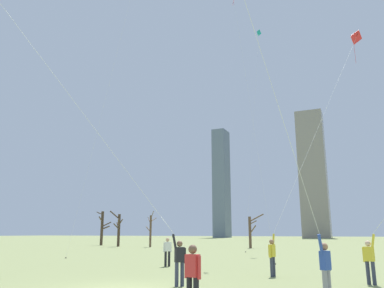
{
  "coord_description": "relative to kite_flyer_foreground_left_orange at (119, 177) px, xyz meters",
  "views": [
    {
      "loc": [
        7.78,
        -11.65,
        1.91
      ],
      "look_at": [
        0.0,
        6.0,
        6.41
      ],
      "focal_mm": 35.67,
      "sensor_mm": 36.0,
      "label": 1
    }
  ],
  "objects": [
    {
      "name": "distant_kite_drifting_left_teal",
      "position": [
        -1.77,
        30.52,
        18.99
      ],
      "size": [
        1.54,
        4.97,
        26.73
      ],
      "color": "teal",
      "rests_on": "ground"
    },
    {
      "name": "kite_flyer_far_back_red",
      "position": [
        5.15,
        8.6,
        0.13
      ],
      "size": [
        5.33,
        13.97,
        17.95
      ],
      "color": "#33384C",
      "rests_on": "ground"
    },
    {
      "name": "distant_kite_low_near_trees_pink",
      "position": [
        -0.37,
        17.1,
        16.6
      ],
      "size": [
        3.9,
        5.37,
        22.83
      ],
      "color": "pink",
      "rests_on": "ground"
    },
    {
      "name": "bare_tree_far_right_edge",
      "position": [
        -18.64,
        34.88,
        -1.59
      ],
      "size": [
        2.24,
        2.81,
        4.78
      ],
      "color": "brown",
      "rests_on": "ground"
    },
    {
      "name": "skyline_wide_slab",
      "position": [
        -7.57,
        137.17,
        19.93
      ],
      "size": [
        9.85,
        7.48,
        47.76
      ],
      "color": "gray",
      "rests_on": "ground"
    },
    {
      "name": "kite_flyer_midfield_right_yellow",
      "position": [
        6.16,
        -1.27,
        1.39
      ],
      "size": [
        3.99,
        7.49,
        18.31
      ],
      "color": "gray",
      "rests_on": "ground"
    },
    {
      "name": "bystander_far_off_by_trees",
      "position": [
        -2.47,
        8.75,
        -3.04
      ],
      "size": [
        0.38,
        0.4,
        1.62
      ],
      "color": "black",
      "rests_on": "ground"
    },
    {
      "name": "bystander_watching_nearby",
      "position": [
        4.18,
        -2.76,
        -3.04
      ],
      "size": [
        0.49,
        0.29,
        1.62
      ],
      "color": "black",
      "rests_on": "ground"
    },
    {
      "name": "bare_tree_center",
      "position": [
        -5.14,
        37.15,
        -1.73
      ],
      "size": [
        1.8,
        2.71,
        4.35
      ],
      "color": "brown",
      "rests_on": "ground"
    },
    {
      "name": "skyline_slender_spire",
      "position": [
        -43.42,
        135.04,
        17.89
      ],
      "size": [
        5.3,
        7.83,
        43.67
      ],
      "color": "slate",
      "rests_on": "ground"
    },
    {
      "name": "kite_flyer_foreground_left_orange",
      "position": [
        0.0,
        0.0,
        0.0
      ],
      "size": [
        10.92,
        8.71,
        18.41
      ],
      "color": "#33384C",
      "rests_on": "ground"
    },
    {
      "name": "bare_tree_right_of_center",
      "position": [
        -29.47,
        38.54,
        -1.12
      ],
      "size": [
        2.75,
        2.48,
        5.21
      ],
      "color": "#423326",
      "rests_on": "ground"
    },
    {
      "name": "bare_tree_leftmost",
      "position": [
        -23.88,
        34.85,
        -1.4
      ],
      "size": [
        2.13,
        2.91,
        5.02
      ],
      "color": "#423326",
      "rests_on": "ground"
    }
  ]
}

